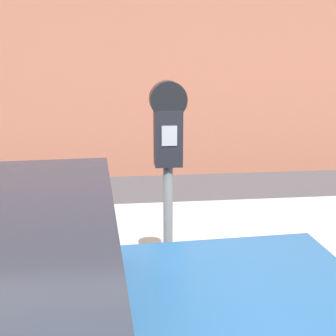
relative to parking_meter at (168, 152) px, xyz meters
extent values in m
cube|color=#BCB7AD|center=(-0.24, 1.09, -1.24)|extent=(24.00, 2.80, 0.11)
cylinder|color=slate|center=(0.00, 0.00, -0.63)|extent=(0.06, 0.06, 1.10)
cube|color=black|center=(0.00, 0.00, 0.09)|extent=(0.17, 0.14, 0.35)
cube|color=gray|center=(0.00, -0.07, 0.12)|extent=(0.09, 0.01, 0.12)
cylinder|color=black|center=(0.00, 0.00, 0.33)|extent=(0.23, 0.11, 0.23)
camera|label=1|loc=(-0.33, -2.84, 0.64)|focal=50.00mm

